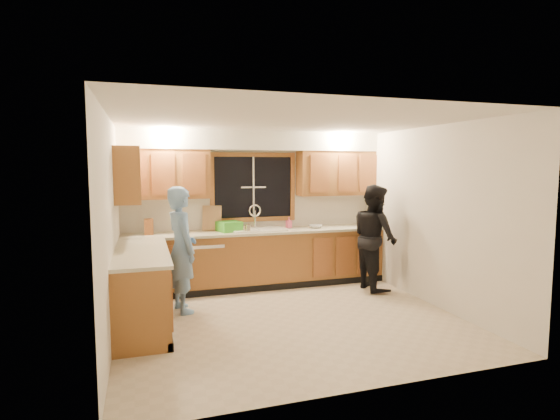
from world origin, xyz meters
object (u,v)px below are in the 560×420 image
Objects in this scene: man at (182,249)px; soap_bottle at (289,222)px; sink at (258,234)px; dish_crate at (229,226)px; dishwasher at (206,265)px; woman at (375,237)px; stove at (142,303)px; knife_block at (149,227)px; bowl at (316,226)px.

soap_bottle is at bearing -75.46° from man.
sink reaches higher than dish_crate.
man is (-1.28, -0.87, -0.02)m from sink.
dishwasher is 2.44× the size of dish_crate.
woman is (1.72, -0.68, -0.03)m from sink.
stove is at bearing -117.69° from dishwasher.
sink is 2.56× the size of dish_crate.
knife_block is 1.22m from dish_crate.
dish_crate reaches higher than dishwasher.
sink reaches higher than knife_block.
stove is (-1.80, -1.82, -0.41)m from sink.
woman is at bearing -34.99° from soap_bottle.
knife_block reaches higher than dish_crate.
stove is 5.02× the size of soap_bottle.
knife_block is at bearing 176.25° from dishwasher.
dish_crate is 1.03m from soap_bottle.
stove is 3.72m from woman.
soap_bottle is (1.85, 1.00, 0.17)m from man.
knife_block is 1.13× the size of bowl.
knife_block is 1.35× the size of soap_bottle.
dishwasher is 1.04m from knife_block.
sink is 0.60m from soap_bottle.
bowl is (1.45, -0.06, -0.05)m from dish_crate.
soap_bottle is at bearing 5.67° from dishwasher.
sink reaches higher than soap_bottle.
soap_bottle is 0.84× the size of bowl.
dish_crate is (1.22, -0.02, -0.04)m from knife_block.
stove is at bearing -93.95° from knife_block.
dish_crate is at bearing 5.64° from dishwasher.
knife_block is at bearing 86.31° from stove.
bowl is (2.26, 0.83, 0.11)m from man.
woman is (2.57, -0.67, 0.42)m from dishwasher.
man reaches higher than bowl.
knife_block reaches higher than dishwasher.
bowl is at bearing -2.27° from sink.
stove is at bearing -140.50° from soap_bottle.
dishwasher is 1.05m from man.
bowl is (0.98, -0.04, 0.08)m from sink.
man is 1.22m from dish_crate.
dishwasher is 3.84× the size of bowl.
stove is 1.96m from knife_block.
knife_block is at bearing 9.71° from man.
bowl is (0.42, -0.16, -0.06)m from soap_bottle.
woman is 4.95× the size of dish_crate.
sink is 1.86m from woman.
man reaches higher than sink.
dish_crate is 1.87× the size of soap_bottle.
stove is 3.34m from bowl.
stove is at bearing 137.47° from man.
bowl is (-0.74, 0.65, 0.11)m from woman.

